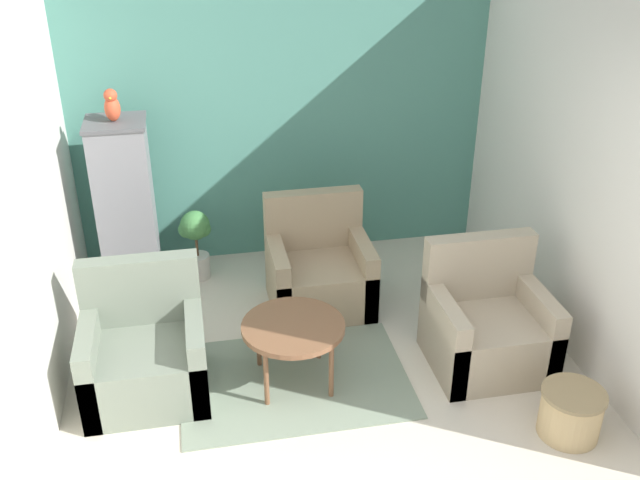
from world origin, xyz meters
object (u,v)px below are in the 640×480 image
armchair_left (145,356)px  armchair_right (487,328)px  wicker_basket (571,411)px  coffee_table (293,330)px  parrot (112,106)px  birdcage (127,212)px  potted_plant (196,238)px  armchair_middle (319,273)px

armchair_left → armchair_right: bearing=-3.2°
wicker_basket → coffee_table: bearing=152.3°
parrot → wicker_basket: size_ratio=0.64×
coffee_table → armchair_right: size_ratio=0.78×
wicker_basket → armchair_right: bearing=105.9°
armchair_left → birdcage: birdcage is taller
armchair_left → parrot: bearing=95.3°
armchair_left → potted_plant: size_ratio=1.43×
potted_plant → birdcage: bearing=-167.2°
armchair_right → potted_plant: (-2.05, 1.69, 0.10)m
coffee_table → armchair_right: 1.45m
armchair_left → potted_plant: bearing=75.0°
birdcage → potted_plant: size_ratio=2.38×
parrot → wicker_basket: (2.84, -2.41, -1.49)m
parrot → wicker_basket: bearing=-40.3°
armchair_left → armchair_middle: size_ratio=1.00×
potted_plant → parrot: bearing=-167.4°
coffee_table → armchair_left: (-1.03, 0.10, -0.15)m
birdcage → parrot: size_ratio=5.83×
armchair_left → armchair_middle: (1.40, 0.90, 0.00)m
potted_plant → armchair_left: bearing=-105.0°
armchair_middle → potted_plant: (-0.99, 0.66, 0.10)m
coffee_table → birdcage: bearing=127.3°
armchair_middle → wicker_basket: bearing=-55.2°
armchair_right → armchair_middle: bearing=135.8°
birdcage → wicker_basket: (2.84, -2.40, -0.57)m
armchair_right → potted_plant: 2.66m
parrot → wicker_basket: parrot is taller
coffee_table → birdcage: 1.94m
armchair_left → armchair_right: same height
coffee_table → birdcage: (-1.16, 1.52, 0.31)m
birdcage → wicker_basket: bearing=-40.3°
armchair_left → potted_plant: (0.42, 1.55, 0.10)m
birdcage → coffee_table: bearing=-52.7°
armchair_left → wicker_basket: size_ratio=2.25×
parrot → potted_plant: parrot is taller
coffee_table → wicker_basket: 1.91m
birdcage → potted_plant: bearing=12.8°
armchair_right → birdcage: size_ratio=0.60×
armchair_left → parrot: parrot is taller
parrot → armchair_middle: bearing=-19.1°
wicker_basket → parrot: bearing=139.7°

